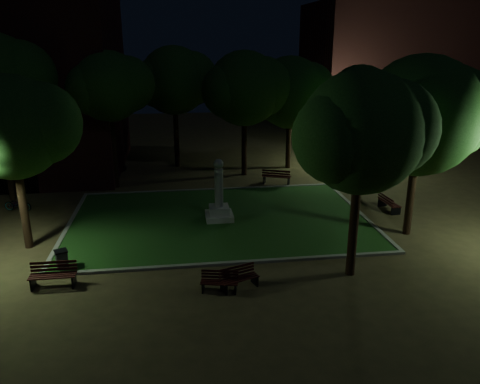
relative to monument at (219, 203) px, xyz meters
The scene contains 22 objects.
ground 2.22m from the monument, 90.00° to the right, with size 80.00×80.00×0.00m, color #473B21.
lawn 0.92m from the monument, ahead, with size 15.00×10.00×0.08m, color #204B18.
lawn_kerb 0.90m from the monument, ahead, with size 15.40×10.40×0.12m.
monument is the anchor object (origin of this frame).
building_far 25.95m from the monument, 45.00° to the left, with size 16.00×10.00×12.00m, color #511F1D.
tree_west 10.09m from the monument, 166.24° to the right, with size 5.41×4.42×7.69m.
tree_north_wl 10.36m from the monument, 131.23° to the left, with size 5.20×4.25×8.42m.
tree_north_er 10.07m from the monument, 72.41° to the left, with size 6.05×4.94×8.37m.
tree_ne 11.04m from the monument, 25.80° to the left, with size 4.93×4.03×7.61m.
tree_east 10.58m from the monument, 18.52° to the right, with size 6.67×5.44×8.44m.
tree_se 9.42m from the monument, 54.18° to the right, with size 5.62×4.59×8.04m.
tree_far_north 12.68m from the monument, 99.60° to the left, with size 5.89×4.81×8.63m.
tree_extra 12.43m from the monument, 58.13° to the left, with size 6.19×5.05×7.96m.
lamppost_nw 15.50m from the monument, 147.51° to the left, with size 1.18×0.28×3.96m.
lamppost_ne 14.06m from the monument, 43.77° to the left, with size 1.18×0.28×4.13m.
bench_near_left 7.06m from the monument, 89.44° to the right, with size 1.58×1.00×0.82m.
bench_near_right 7.23m from the monument, 95.38° to the right, with size 1.46×0.76×0.77m.
bench_west_near 9.13m from the monument, 139.23° to the right, with size 1.72×0.62×0.94m.
bench_right_side 9.35m from the monument, ahead, with size 0.70×1.66×0.88m.
bench_far_side 7.28m from the monument, 53.82° to the left, with size 1.93×1.27×1.00m.
trash_bin 8.28m from the monument, 146.49° to the right, with size 0.64×0.64×0.83m.
bicycle 11.22m from the monument, 164.90° to the left, with size 0.53×1.51×0.79m, color black.
Camera 1 is at (-2.04, -20.66, 8.97)m, focal length 35.00 mm.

